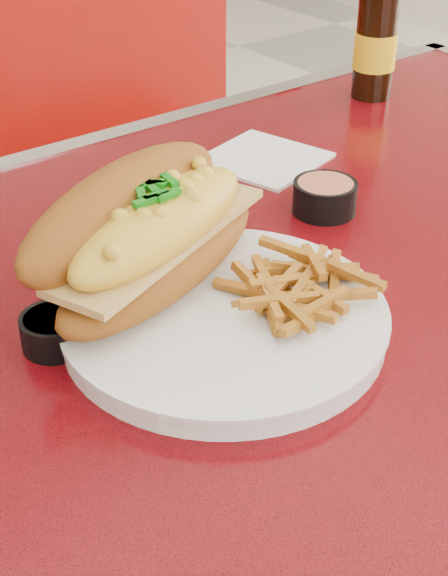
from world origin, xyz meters
TOP-DOWN VIEW (x-y plane):
  - diner_table at (0.00, 0.00)m, footprint 1.23×0.83m
  - booth_bench_far at (0.00, 0.81)m, footprint 1.20×0.51m
  - dinner_plate at (-0.16, -0.01)m, footprint 0.28×0.28m
  - mac_hoagie at (-0.18, 0.06)m, footprint 0.28×0.20m
  - fries_pile at (-0.10, -0.04)m, footprint 0.11×0.10m
  - fork at (-0.10, 0.01)m, footprint 0.10×0.14m
  - gravy_ramekin at (-0.10, 0.16)m, footprint 0.11×0.11m
  - sauce_cup_left at (-0.27, 0.05)m, footprint 0.05×0.05m
  - sauce_cup_right at (0.05, 0.09)m, footprint 0.07×0.07m
  - beer_bottle at (0.34, 0.30)m, footprint 0.07×0.07m
  - paper_napkin at (0.08, 0.22)m, footprint 0.15×0.15m

SIDE VIEW (x-z plane):
  - booth_bench_far at x=0.00m, z-range -0.16..0.74m
  - diner_table at x=0.00m, z-range 0.22..0.99m
  - paper_napkin at x=0.08m, z-range 0.77..0.77m
  - dinner_plate at x=-0.16m, z-range 0.77..0.79m
  - sauce_cup_left at x=-0.27m, z-range 0.77..0.80m
  - sauce_cup_right at x=0.05m, z-range 0.77..0.80m
  - fork at x=-0.10m, z-range 0.79..0.79m
  - gravy_ramekin at x=-0.10m, z-range 0.77..0.82m
  - fries_pile at x=-0.10m, z-range 0.79..0.82m
  - mac_hoagie at x=-0.18m, z-range 0.78..0.89m
  - beer_bottle at x=0.34m, z-range 0.74..0.97m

